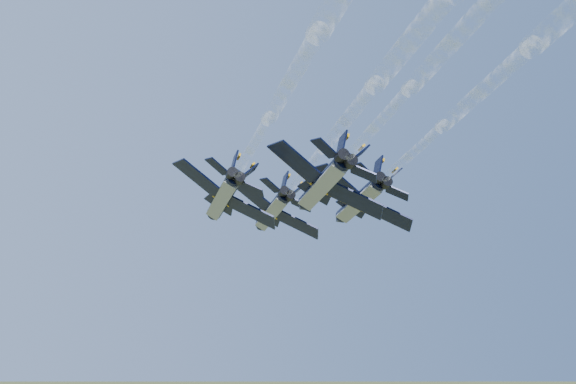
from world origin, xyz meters
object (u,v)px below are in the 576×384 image
jet_lead (273,211)px  jet_right (360,200)px  jet_left (223,197)px  jet_slot (323,184)px

jet_lead → jet_right: 16.05m
jet_left → jet_slot: bearing=-53.1°
jet_lead → jet_slot: size_ratio=1.00×
jet_lead → jet_left: same height
jet_left → jet_slot: size_ratio=1.00×
jet_left → jet_slot: (5.33, -15.23, 0.00)m
jet_lead → jet_right: bearing=-55.8°
jet_slot → jet_right: bearing=57.2°
jet_lead → jet_right: same height
jet_left → jet_right: 17.77m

